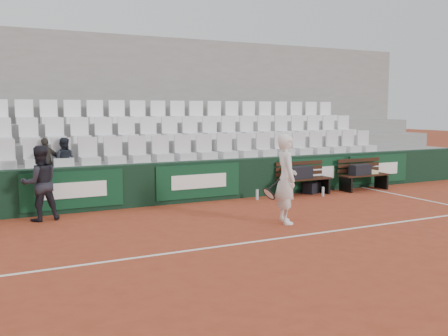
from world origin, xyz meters
The scene contains 22 objects.
ground centered at (0.00, 0.00, 0.00)m, with size 80.00×80.00×0.00m, color #9B3C23.
court_baseline centered at (0.00, 0.00, 0.00)m, with size 18.00×0.06×0.01m, color white.
back_barrier centered at (0.07, 3.99, 0.50)m, with size 18.00×0.34×1.00m.
grandstand_tier_front centered at (0.00, 4.62, 0.50)m, with size 18.00×0.95×1.00m, color gray.
grandstand_tier_mid centered at (0.00, 5.58, 0.72)m, with size 18.00×0.95×1.45m, color gray.
grandstand_tier_back centered at (0.00, 6.53, 0.95)m, with size 18.00×0.95×1.90m, color gray.
grandstand_rear_wall centered at (0.00, 7.15, 2.20)m, with size 18.00×0.30×4.40m, color gray.
seat_row_front centered at (0.00, 4.45, 1.31)m, with size 11.90×0.44×0.63m, color silver.
seat_row_mid centered at (0.00, 5.40, 1.77)m, with size 11.90×0.44×0.63m, color white.
seat_row_back centered at (0.00, 6.35, 2.21)m, with size 11.90×0.44×0.63m, color white.
bench_left centered at (2.75, 3.57, 0.23)m, with size 1.50×0.56×0.45m, color #341A0F.
bench_right centered at (4.72, 3.45, 0.23)m, with size 1.50×0.56×0.45m, color black.
sports_bag_left centered at (2.59, 3.57, 0.61)m, with size 0.74×0.32×0.32m, color black.
sports_bag_right centered at (4.55, 3.43, 0.59)m, with size 0.61×0.29×0.29m, color black.
towel centered at (4.98, 3.47, 0.50)m, with size 0.34×0.25×0.10m, color beige.
sports_bag_ground centered at (3.09, 3.69, 0.15)m, with size 0.49×0.30×0.30m, color black.
water_bottle_near centered at (1.25, 3.48, 0.13)m, with size 0.07×0.07×0.26m, color silver.
water_bottle_far centered at (3.07, 3.16, 0.12)m, with size 0.07×0.07×0.25m, color silver.
tennis_player centered at (0.46, 1.00, 0.90)m, with size 0.79×0.75×1.80m.
ball_kid centered at (-3.92, 3.41, 0.77)m, with size 0.75×0.59×1.55m, color black.
spectator_b centered at (-3.65, 4.50, 1.55)m, with size 0.64×0.27×1.09m, color #36312B.
spectator_c centered at (-3.27, 4.50, 1.54)m, with size 0.53×0.41×1.09m, color #1D222B.
Camera 1 is at (-5.03, -7.28, 2.28)m, focal length 40.00 mm.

